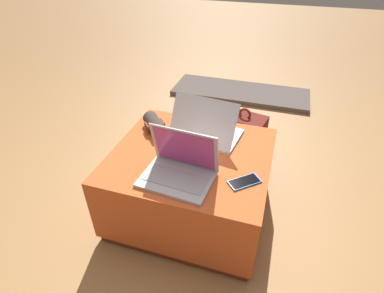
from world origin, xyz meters
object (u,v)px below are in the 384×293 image
(cell_phone, at_px, (244,182))
(backpack, at_px, (242,143))
(laptop_far, at_px, (206,130))
(wrist_brace, at_px, (155,124))
(laptop_near, at_px, (180,169))

(cell_phone, relative_size, backpack, 0.33)
(laptop_far, relative_size, backpack, 0.84)
(wrist_brace, bearing_deg, laptop_far, 3.78)
(backpack, height_order, wrist_brace, wrist_brace)
(cell_phone, bearing_deg, laptop_far, -0.10)
(laptop_far, bearing_deg, cell_phone, 138.94)
(laptop_far, distance_m, wrist_brace, 0.31)
(laptop_near, distance_m, wrist_brace, 0.45)
(laptop_near, distance_m, laptop_far, 0.37)
(laptop_near, bearing_deg, wrist_brace, 133.23)
(laptop_far, height_order, cell_phone, laptop_far)
(laptop_far, xyz_separation_m, wrist_brace, (-0.30, -0.02, -0.01))
(wrist_brace, bearing_deg, backpack, 36.90)
(cell_phone, distance_m, backpack, 0.70)
(laptop_far, distance_m, cell_phone, 0.42)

